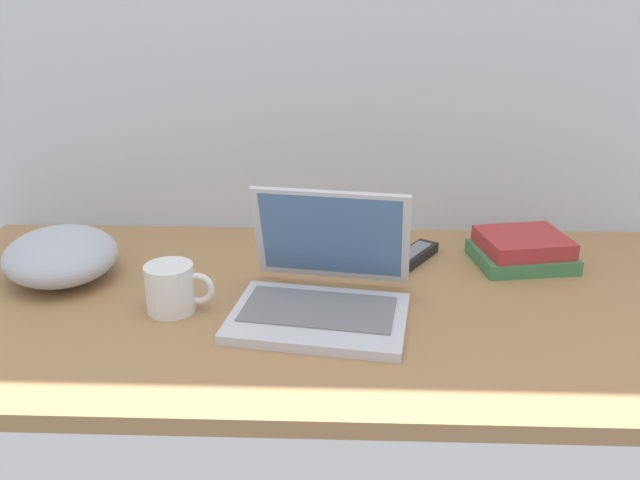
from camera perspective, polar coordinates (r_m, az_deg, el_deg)
name	(u,v)px	position (r m, az deg, el deg)	size (l,w,h in m)	color
desk	(320,305)	(1.28, 0.02, -5.63)	(1.60, 0.76, 0.03)	#A87A4C
laptop	(323,288)	(1.21, 0.23, -4.17)	(0.34, 0.32, 0.21)	silver
coffee_mug	(172,287)	(1.24, -12.69, -4.02)	(0.13, 0.09, 0.09)	white
remote_control_near	(413,256)	(1.44, 8.02, -1.39)	(0.13, 0.16, 0.02)	black
book_stack	(522,250)	(1.48, 17.07, -0.82)	(0.22, 0.19, 0.07)	#3F7F4C
cushion	(61,255)	(1.44, -21.47, -1.22)	(0.26, 0.22, 0.09)	#B2B7C1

